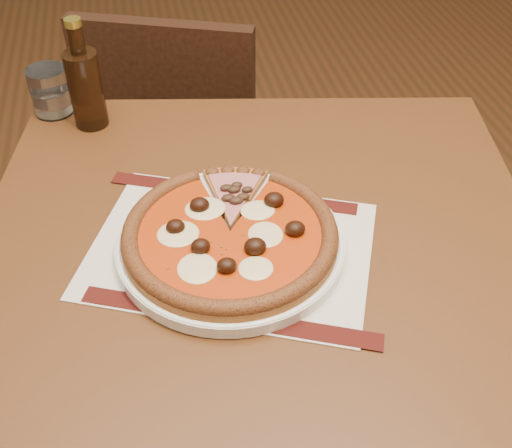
{
  "coord_description": "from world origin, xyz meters",
  "views": [
    {
      "loc": [
        -0.38,
        -1.33,
        1.37
      ],
      "look_at": [
        -0.25,
        -0.69,
        0.78
      ],
      "focal_mm": 45.0,
      "sensor_mm": 36.0,
      "label": 1
    }
  ],
  "objects_px": {
    "plate": "(230,244)",
    "chair_far": "(183,142)",
    "table": "(259,299)",
    "pizza": "(230,234)",
    "water_glass": "(50,91)",
    "bottle": "(85,85)"
  },
  "relations": [
    {
      "from": "plate",
      "to": "chair_far",
      "type": "bearing_deg",
      "value": 90.8
    },
    {
      "from": "table",
      "to": "pizza",
      "type": "height_order",
      "value": "pizza"
    },
    {
      "from": "chair_far",
      "to": "plate",
      "type": "height_order",
      "value": "chair_far"
    },
    {
      "from": "table",
      "to": "water_glass",
      "type": "xyz_separation_m",
      "value": [
        -0.29,
        0.42,
        0.14
      ]
    },
    {
      "from": "plate",
      "to": "pizza",
      "type": "distance_m",
      "value": 0.02
    },
    {
      "from": "chair_far",
      "to": "plate",
      "type": "relative_size",
      "value": 2.64
    },
    {
      "from": "plate",
      "to": "table",
      "type": "bearing_deg",
      "value": -10.72
    },
    {
      "from": "pizza",
      "to": "bottle",
      "type": "bearing_deg",
      "value": 116.91
    },
    {
      "from": "water_glass",
      "to": "table",
      "type": "bearing_deg",
      "value": -55.63
    },
    {
      "from": "plate",
      "to": "pizza",
      "type": "relative_size",
      "value": 1.06
    },
    {
      "from": "pizza",
      "to": "table",
      "type": "bearing_deg",
      "value": -10.09
    },
    {
      "from": "chair_far",
      "to": "water_glass",
      "type": "relative_size",
      "value": 9.85
    },
    {
      "from": "chair_far",
      "to": "plate",
      "type": "distance_m",
      "value": 0.74
    },
    {
      "from": "pizza",
      "to": "water_glass",
      "type": "xyz_separation_m",
      "value": [
        -0.25,
        0.41,
        0.01
      ]
    },
    {
      "from": "plate",
      "to": "water_glass",
      "type": "xyz_separation_m",
      "value": [
        -0.25,
        0.41,
        0.03
      ]
    },
    {
      "from": "water_glass",
      "to": "plate",
      "type": "bearing_deg",
      "value": -58.89
    },
    {
      "from": "pizza",
      "to": "bottle",
      "type": "xyz_separation_m",
      "value": [
        -0.18,
        0.36,
        0.04
      ]
    },
    {
      "from": "bottle",
      "to": "plate",
      "type": "bearing_deg",
      "value": -63.05
    },
    {
      "from": "table",
      "to": "chair_far",
      "type": "height_order",
      "value": "chair_far"
    },
    {
      "from": "chair_far",
      "to": "pizza",
      "type": "bearing_deg",
      "value": 111.94
    },
    {
      "from": "table",
      "to": "plate",
      "type": "relative_size",
      "value": 3.0
    },
    {
      "from": "table",
      "to": "bottle",
      "type": "relative_size",
      "value": 4.88
    }
  ]
}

